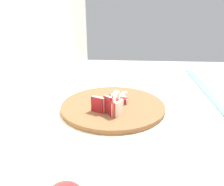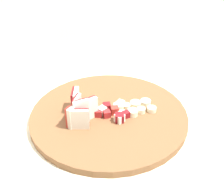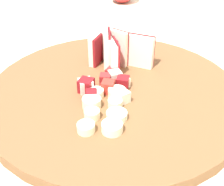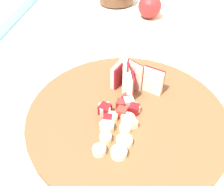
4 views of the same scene
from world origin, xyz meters
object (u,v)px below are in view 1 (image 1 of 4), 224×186
Objects in this scene: apple_wedge_fan at (110,106)px; cutting_board at (113,106)px; apple_dice_pile at (116,102)px; banana_slice_rows at (118,97)px.

cutting_board is at bearing -3.71° from apple_wedge_fan.
apple_dice_pile is 0.06m from banana_slice_rows.
banana_slice_rows is (0.07, -0.02, 0.02)m from cutting_board.
apple_wedge_fan is 0.09m from apple_dice_pile.
apple_wedge_fan is at bearing 167.25° from apple_dice_pile.
apple_wedge_fan reaches higher than cutting_board.
apple_wedge_fan is at bearing 176.29° from cutting_board.
apple_wedge_fan is 0.15m from banana_slice_rows.
apple_dice_pile is (0.08, -0.02, -0.02)m from apple_wedge_fan.
apple_wedge_fan reaches higher than apple_dice_pile.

